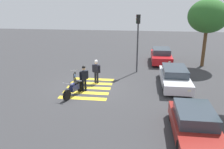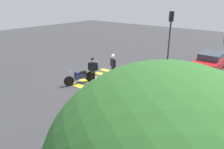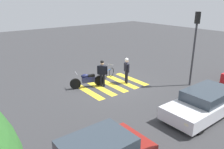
% 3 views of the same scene
% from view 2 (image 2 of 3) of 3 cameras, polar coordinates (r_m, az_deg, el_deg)
% --- Properties ---
extents(ground_plane, '(60.00, 60.00, 0.00)m').
position_cam_2_polar(ground_plane, '(15.35, -3.11, -1.32)').
color(ground_plane, '#38383A').
extents(police_motorcycle, '(2.22, 0.89, 1.06)m').
position_cam_2_polar(police_motorcycle, '(14.64, -8.66, -0.64)').
color(police_motorcycle, black).
rests_on(police_motorcycle, ground_plane).
extents(leaning_bicycle, '(1.55, 0.71, 0.99)m').
position_cam_2_polar(leaning_bicycle, '(16.31, -4.76, 1.32)').
color(leaning_bicycle, black).
rests_on(leaning_bicycle, ground_plane).
extents(officer_on_foot, '(0.50, 0.50, 1.76)m').
position_cam_2_polar(officer_on_foot, '(14.68, -5.19, 1.83)').
color(officer_on_foot, black).
rests_on(officer_on_foot, ground_plane).
extents(officer_by_motorcycle, '(0.35, 0.63, 1.75)m').
position_cam_2_polar(officer_by_motorcycle, '(15.51, 0.28, 2.87)').
color(officer_by_motorcycle, black).
rests_on(officer_by_motorcycle, ground_plane).
extents(crosswalk_stripes, '(4.05, 3.03, 0.01)m').
position_cam_2_polar(crosswalk_stripes, '(15.35, -3.11, -1.31)').
color(crosswalk_stripes, yellow).
rests_on(crosswalk_stripes, ground_plane).
extents(car_red_convertible, '(3.94, 1.81, 1.35)m').
position_cam_2_polar(car_red_convertible, '(19.10, 24.83, 3.19)').
color(car_red_convertible, black).
rests_on(car_red_convertible, ground_plane).
extents(car_white_van, '(4.67, 1.83, 1.27)m').
position_cam_2_polar(car_white_van, '(13.35, 19.86, -3.06)').
color(car_white_van, black).
rests_on(car_white_van, ground_plane).
extents(car_maroon_wagon, '(4.16, 1.83, 1.31)m').
position_cam_2_polar(car_maroon_wagon, '(8.12, 3.34, -17.63)').
color(car_maroon_wagon, black).
rests_on(car_maroon_wagon, ground_plane).
extents(traffic_light_pole, '(0.32, 0.36, 4.67)m').
position_cam_2_polar(traffic_light_pole, '(16.20, 15.27, 10.54)').
color(traffic_light_pole, '#38383D').
rests_on(traffic_light_pole, ground_plane).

